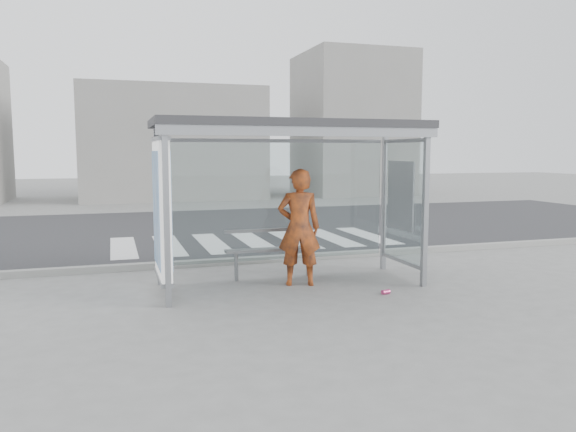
% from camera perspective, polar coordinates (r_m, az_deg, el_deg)
% --- Properties ---
extents(ground, '(80.00, 80.00, 0.00)m').
position_cam_1_polar(ground, '(9.10, 0.28, -7.05)').
color(ground, slate).
rests_on(ground, ground).
extents(road, '(30.00, 10.00, 0.01)m').
position_cam_1_polar(road, '(15.80, -7.48, -1.27)').
color(road, '#28282B').
rests_on(road, ground).
extents(curb, '(30.00, 0.18, 0.12)m').
position_cam_1_polar(curb, '(10.91, -2.85, -4.43)').
color(curb, gray).
rests_on(curb, ground).
extents(crosswalk, '(6.55, 3.00, 0.00)m').
position_cam_1_polar(crosswalk, '(13.48, -3.53, -2.58)').
color(crosswalk, silver).
rests_on(crosswalk, ground).
extents(bus_shelter, '(4.25, 1.65, 2.62)m').
position_cam_1_polar(bus_shelter, '(8.80, -2.15, 5.54)').
color(bus_shelter, gray).
rests_on(bus_shelter, ground).
extents(building_center, '(8.00, 5.00, 5.00)m').
position_cam_1_polar(building_center, '(26.56, -11.73, 7.20)').
color(building_center, gray).
rests_on(building_center, ground).
extents(building_right, '(5.00, 5.00, 7.00)m').
position_cam_1_polar(building_right, '(28.92, 6.49, 9.21)').
color(building_right, gray).
rests_on(building_right, ground).
extents(person, '(0.77, 0.61, 1.87)m').
position_cam_1_polar(person, '(8.95, 1.13, -1.16)').
color(person, '#C84D12').
rests_on(person, ground).
extents(bench, '(1.63, 0.21, 0.84)m').
position_cam_1_polar(bench, '(9.50, -1.56, -3.35)').
color(bench, slate).
rests_on(bench, ground).
extents(soda_can, '(0.14, 0.10, 0.07)m').
position_cam_1_polar(soda_can, '(8.66, 9.90, -7.61)').
color(soda_can, '#DC4080').
rests_on(soda_can, ground).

